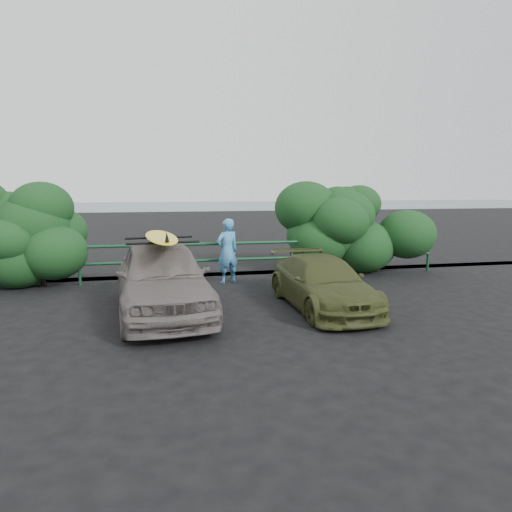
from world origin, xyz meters
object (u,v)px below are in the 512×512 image
Objects in this scene: guardrail at (196,262)px; olive_vehicle at (323,283)px; sedan at (162,278)px; surfboard at (161,237)px; man at (227,251)px.

guardrail is 4.15m from olive_vehicle.
guardrail is 3.29m from sedan.
sedan is at bearing 174.30° from olive_vehicle.
sedan is (-0.90, -3.16, 0.22)m from guardrail.
sedan is 1.18× the size of olive_vehicle.
olive_vehicle is at bearing -54.48° from guardrail.
surfboard reaches higher than guardrail.
sedan is 0.82m from surfboard.
guardrail is at bearing 123.56° from olive_vehicle.
man is at bearing 116.88° from olive_vehicle.
man is at bearing 52.50° from surfboard.
man is at bearing -29.97° from guardrail.
sedan is 3.32m from olive_vehicle.
sedan is 2.53× the size of man.
sedan reaches higher than guardrail.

